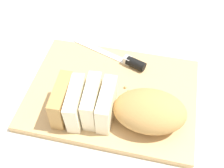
# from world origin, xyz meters

# --- Properties ---
(ground_plane) EXTENTS (3.00, 3.00, 0.00)m
(ground_plane) POSITION_xyz_m (0.00, 0.00, 0.00)
(ground_plane) COLOR silver
(cutting_board) EXTENTS (0.44, 0.33, 0.02)m
(cutting_board) POSITION_xyz_m (0.00, 0.00, 0.01)
(cutting_board) COLOR tan
(cutting_board) RESTS_ON ground_plane
(bread_loaf) EXTENTS (0.31, 0.14, 0.09)m
(bread_loaf) POSITION_xyz_m (-0.04, 0.07, 0.06)
(bread_loaf) COLOR tan
(bread_loaf) RESTS_ON cutting_board
(bread_knife) EXTENTS (0.24, 0.10, 0.03)m
(bread_knife) POSITION_xyz_m (-0.02, -0.11, 0.03)
(bread_knife) COLOR silver
(bread_knife) RESTS_ON cutting_board
(crumb_near_knife) EXTENTS (0.00, 0.00, 0.00)m
(crumb_near_knife) POSITION_xyz_m (-0.04, -0.01, 0.02)
(crumb_near_knife) COLOR tan
(crumb_near_knife) RESTS_ON cutting_board
(crumb_near_loaf) EXTENTS (0.01, 0.01, 0.01)m
(crumb_near_loaf) POSITION_xyz_m (-0.03, -0.02, 0.02)
(crumb_near_loaf) COLOR tan
(crumb_near_loaf) RESTS_ON cutting_board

